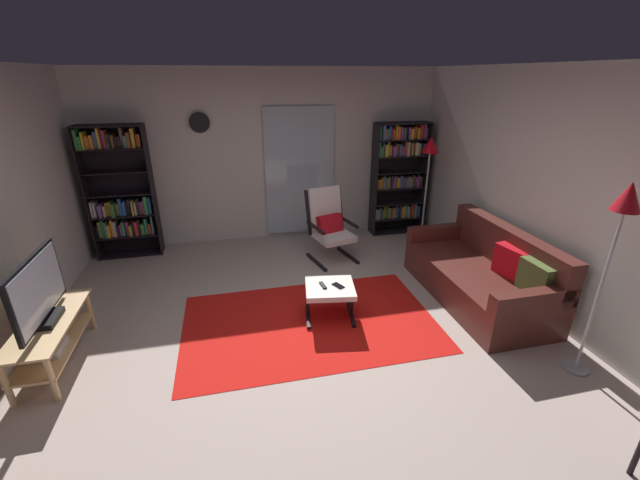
% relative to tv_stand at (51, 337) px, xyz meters
% --- Properties ---
extents(ground_plane, '(7.02, 7.02, 0.00)m').
position_rel_tv_stand_xyz_m(ground_plane, '(2.29, -0.14, -0.30)').
color(ground_plane, '#B49E93').
extents(wall_back, '(5.60, 0.06, 2.60)m').
position_rel_tv_stand_xyz_m(wall_back, '(2.29, 2.76, 1.00)').
color(wall_back, beige).
rests_on(wall_back, ground).
extents(wall_right, '(0.06, 6.00, 2.60)m').
position_rel_tv_stand_xyz_m(wall_right, '(4.99, -0.14, 1.00)').
color(wall_right, beige).
rests_on(wall_right, ground).
extents(glass_door_panel, '(1.10, 0.01, 2.00)m').
position_rel_tv_stand_xyz_m(glass_door_panel, '(2.79, 2.70, 0.75)').
color(glass_door_panel, silver).
extents(area_rug, '(2.68, 1.68, 0.01)m').
position_rel_tv_stand_xyz_m(area_rug, '(2.41, 0.12, -0.29)').
color(area_rug, red).
rests_on(area_rug, ground).
extents(tv_stand, '(0.42, 1.13, 0.45)m').
position_rel_tv_stand_xyz_m(tv_stand, '(0.00, 0.00, 0.00)').
color(tv_stand, '#DAB077').
rests_on(tv_stand, ground).
extents(television, '(0.20, 0.94, 0.62)m').
position_rel_tv_stand_xyz_m(television, '(0.00, 0.02, 0.45)').
color(television, black).
rests_on(television, tv_stand).
extents(bookshelf_near_tv, '(0.87, 0.30, 1.88)m').
position_rel_tv_stand_xyz_m(bookshelf_near_tv, '(0.17, 2.48, 0.65)').
color(bookshelf_near_tv, black).
rests_on(bookshelf_near_tv, ground).
extents(bookshelf_near_sofa, '(0.88, 0.30, 1.80)m').
position_rel_tv_stand_xyz_m(bookshelf_near_sofa, '(4.38, 2.48, 0.69)').
color(bookshelf_near_sofa, black).
rests_on(bookshelf_near_sofa, ground).
extents(leather_sofa, '(0.90, 1.94, 0.86)m').
position_rel_tv_stand_xyz_m(leather_sofa, '(4.49, 0.17, 0.01)').
color(leather_sofa, '#53241E').
rests_on(leather_sofa, ground).
extents(lounge_armchair, '(0.70, 0.76, 1.02)m').
position_rel_tv_stand_xyz_m(lounge_armchair, '(3.02, 1.70, 0.24)').
color(lounge_armchair, black).
rests_on(lounge_armchair, ground).
extents(ottoman, '(0.59, 0.56, 0.39)m').
position_rel_tv_stand_xyz_m(ottoman, '(2.65, 0.19, 0.02)').
color(ottoman, white).
rests_on(ottoman, ground).
extents(tv_remote, '(0.06, 0.15, 0.02)m').
position_rel_tv_stand_xyz_m(tv_remote, '(2.57, 0.20, 0.10)').
color(tv_remote, black).
rests_on(tv_remote, ottoman).
extents(cell_phone, '(0.12, 0.16, 0.01)m').
position_rel_tv_stand_xyz_m(cell_phone, '(2.73, 0.17, 0.09)').
color(cell_phone, black).
rests_on(cell_phone, ottoman).
extents(floor_lamp_by_sofa, '(0.22, 0.22, 1.75)m').
position_rel_tv_stand_xyz_m(floor_lamp_by_sofa, '(4.63, -1.14, 1.14)').
color(floor_lamp_by_sofa, '#A5A5AD').
rests_on(floor_lamp_by_sofa, ground).
extents(floor_lamp_by_shelf, '(0.24, 0.24, 1.68)m').
position_rel_tv_stand_xyz_m(floor_lamp_by_shelf, '(4.52, 1.78, 1.12)').
color(floor_lamp_by_shelf, '#A5A5AD').
rests_on(floor_lamp_by_shelf, ground).
extents(wall_clock, '(0.29, 0.03, 0.29)m').
position_rel_tv_stand_xyz_m(wall_clock, '(1.34, 2.69, 1.55)').
color(wall_clock, silver).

